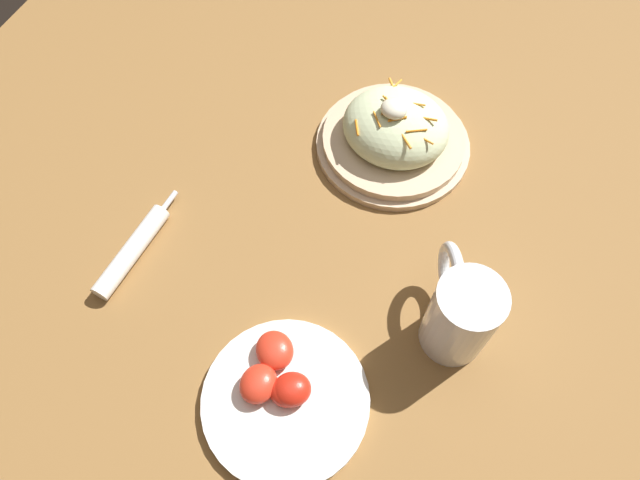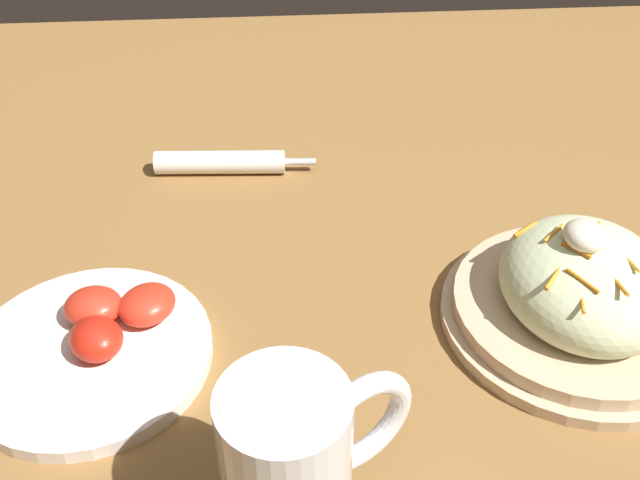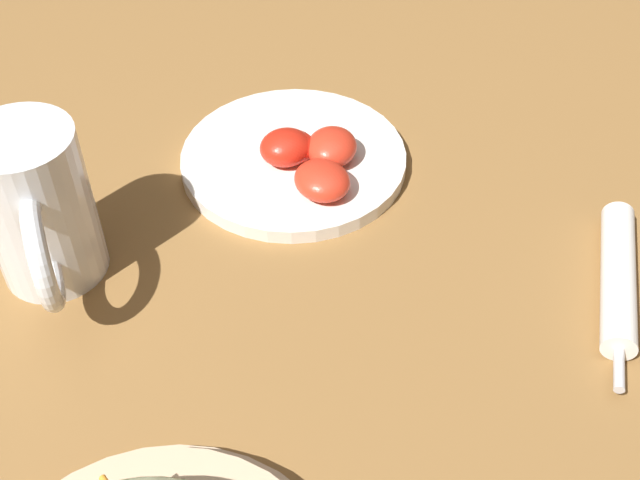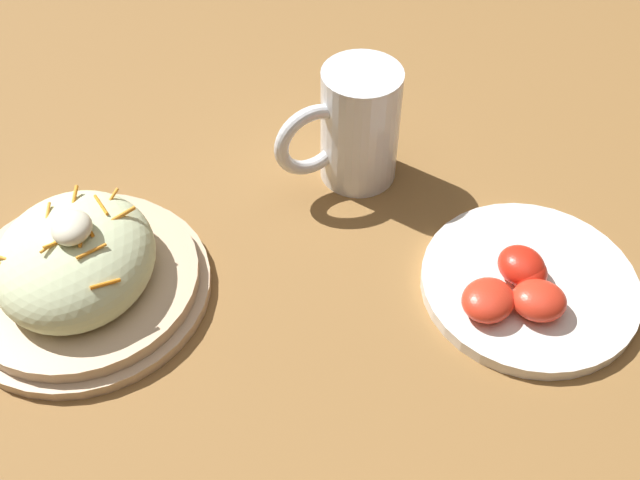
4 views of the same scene
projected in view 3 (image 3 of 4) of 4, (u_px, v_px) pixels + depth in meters
name	position (u px, v px, depth m)	size (l,w,h in m)	color
ground_plane	(263.00, 412.00, 0.56)	(1.43, 1.43, 0.00)	olive
beer_mug	(40.00, 215.00, 0.61)	(0.10, 0.13, 0.13)	white
napkin_roll	(618.00, 278.00, 0.63)	(0.04, 0.19, 0.03)	white
tomato_plate	(298.00, 159.00, 0.74)	(0.21, 0.21, 0.04)	white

